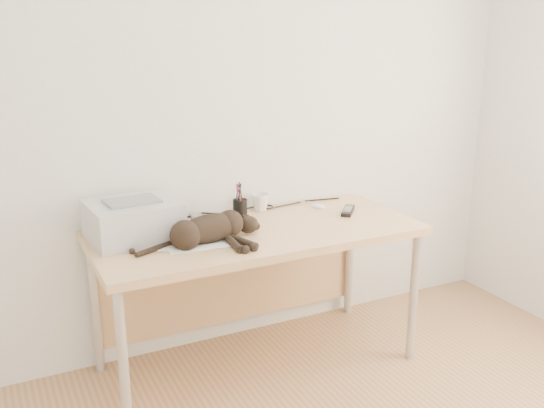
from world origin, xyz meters
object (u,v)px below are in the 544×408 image
mug (260,202)px  printer (133,220)px  desk (250,249)px  mouse (319,204)px  pen_cup (240,209)px  cat (207,231)px

mug → printer: bearing=-168.6°
desk → mouse: size_ratio=15.78×
printer → pen_cup: 0.57m
mug → pen_cup: bearing=-152.3°
desk → cat: (-0.29, -0.16, 0.19)m
printer → pen_cup: size_ratio=2.23×
mouse → pen_cup: bearing=176.4°
cat → pen_cup: (0.29, 0.28, -0.01)m
desk → printer: (-0.57, 0.05, 0.22)m
desk → cat: 0.38m
pen_cup → desk: bearing=-88.7°
mug → mouse: 0.33m
desk → printer: bearing=175.1°
mug → cat: bearing=-140.7°
cat → pen_cup: bearing=35.0°
printer → mouse: size_ratio=4.17×
mug → pen_cup: (-0.15, -0.08, 0.01)m
desk → mouse: bearing=13.3°
cat → mouse: bearing=10.8°
printer → mug: bearing=11.4°
cat → mug: (0.44, 0.36, -0.01)m
mouse → desk: bearing=-169.7°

